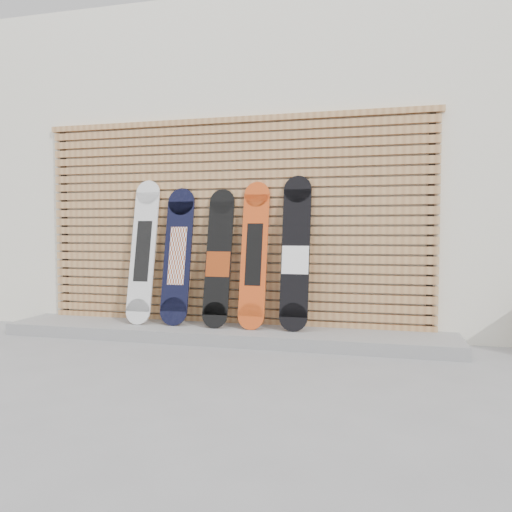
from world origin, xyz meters
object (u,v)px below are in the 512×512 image
object	(u,v)px
snowboard_2	(219,258)
snowboard_3	(254,254)
snowboard_1	(178,256)
snowboard_4	(296,253)
snowboard_0	(143,251)

from	to	relation	value
snowboard_2	snowboard_3	world-z (taller)	snowboard_3
snowboard_1	snowboard_3	bearing A→B (deg)	-0.37
snowboard_4	snowboard_0	bearing A→B (deg)	-179.57
snowboard_4	snowboard_2	bearing A→B (deg)	-179.11
snowboard_1	snowboard_4	distance (m)	1.26
snowboard_3	snowboard_4	bearing A→B (deg)	0.52
snowboard_0	snowboard_1	xyz separation A→B (m)	(0.39, 0.01, -0.05)
snowboard_0	snowboard_4	size ratio (longest dim) A/B	0.99
snowboard_1	snowboard_4	xyz separation A→B (m)	(1.26, -0.00, 0.04)
snowboard_1	snowboard_2	size ratio (longest dim) A/B	1.01
snowboard_0	snowboard_2	bearing A→B (deg)	-0.01
snowboard_2	snowboard_4	world-z (taller)	snowboard_4
snowboard_1	snowboard_3	world-z (taller)	snowboard_3
snowboard_0	snowboard_3	world-z (taller)	snowboard_0
snowboard_0	snowboard_2	xyz separation A→B (m)	(0.85, -0.00, -0.07)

